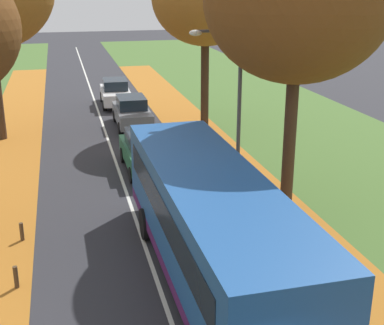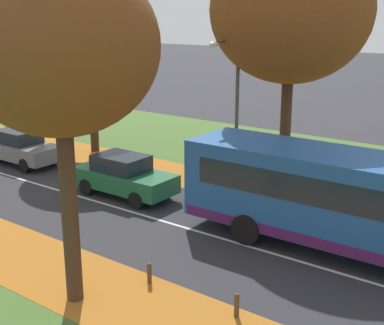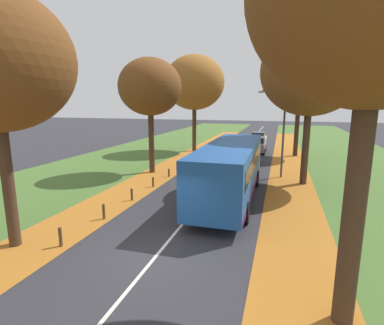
% 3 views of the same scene
% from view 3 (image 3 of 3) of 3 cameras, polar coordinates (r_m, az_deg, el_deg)
% --- Properties ---
extents(ground_plane, '(160.00, 160.00, 0.00)m').
position_cam_3_polar(ground_plane, '(10.80, -6.62, -17.02)').
color(ground_plane, '#2D2D33').
extents(grass_verge_left, '(12.00, 90.00, 0.01)m').
position_cam_3_polar(grass_verge_left, '(31.94, -7.74, 2.01)').
color(grass_verge_left, '#476B2D').
rests_on(grass_verge_left, ground).
extents(leaf_litter_left, '(2.80, 60.00, 0.00)m').
position_cam_3_polar(leaf_litter_left, '(24.76, -3.71, -0.61)').
color(leaf_litter_left, '#B26B23').
rests_on(leaf_litter_left, grass_verge_left).
extents(grass_verge_right, '(12.00, 90.00, 0.01)m').
position_cam_3_polar(grass_verge_right, '(29.65, 26.73, 0.17)').
color(grass_verge_right, '#476B2D').
rests_on(grass_verge_right, ground).
extents(leaf_litter_right, '(2.80, 60.00, 0.00)m').
position_cam_3_polar(leaf_litter_right, '(23.29, 18.06, -1.91)').
color(leaf_litter_right, '#B26B23').
rests_on(leaf_litter_right, grass_verge_right).
extents(road_centre_line, '(0.12, 80.00, 0.01)m').
position_cam_3_polar(road_centre_line, '(29.41, 8.84, 1.17)').
color(road_centre_line, silver).
rests_on(road_centre_line, ground).
extents(tree_left_near, '(4.50, 4.50, 8.25)m').
position_cam_3_polar(tree_left_near, '(22.09, -8.00, 14.00)').
color(tree_left_near, '#422D1E').
rests_on(tree_left_near, ground).
extents(tree_left_mid, '(6.25, 6.25, 9.99)m').
position_cam_3_polar(tree_left_mid, '(32.14, 0.45, 14.96)').
color(tree_left_mid, '#422D1E').
rests_on(tree_left_mid, ground).
extents(tree_right_near, '(6.00, 6.00, 9.69)m').
position_cam_3_polar(tree_right_near, '(19.99, 21.76, 15.87)').
color(tree_right_near, '#422D1E').
rests_on(tree_right_near, ground).
extents(tree_right_mid, '(5.42, 5.42, 9.17)m').
position_cam_3_polar(tree_right_mid, '(30.62, 19.84, 13.65)').
color(tree_right_mid, '#382619').
rests_on(tree_right_mid, ground).
extents(bollard_second, '(0.12, 0.12, 0.73)m').
position_cam_3_polar(bollard_second, '(12.08, -23.78, -12.87)').
color(bollard_second, '#4C3823').
rests_on(bollard_second, ground).
extents(bollard_third, '(0.12, 0.12, 0.70)m').
position_cam_3_polar(bollard_third, '(14.06, -16.47, -8.97)').
color(bollard_third, '#4C3823').
rests_on(bollard_third, ground).
extents(bollard_fourth, '(0.12, 0.12, 0.65)m').
position_cam_3_polar(bollard_fourth, '(16.29, -11.40, -6.01)').
color(bollard_fourth, '#4C3823').
rests_on(bollard_fourth, ground).
extents(bollard_fifth, '(0.12, 0.12, 0.62)m').
position_cam_3_polar(bollard_fifth, '(18.63, -7.43, -3.73)').
color(bollard_fifth, '#4C3823').
rests_on(bollard_fifth, ground).
extents(bollard_sixth, '(0.12, 0.12, 0.58)m').
position_cam_3_polar(bollard_sixth, '(21.06, -4.43, -1.96)').
color(bollard_sixth, '#4C3823').
rests_on(bollard_sixth, ground).
extents(streetlamp_right, '(1.89, 0.28, 6.00)m').
position_cam_3_polar(streetlamp_right, '(21.28, 16.23, 7.16)').
color(streetlamp_right, '#47474C').
rests_on(streetlamp_right, ground).
extents(bus, '(2.74, 10.42, 2.98)m').
position_cam_3_polar(bus, '(16.08, 7.32, -1.03)').
color(bus, '#1E5199').
rests_on(bus, ground).
extents(car_green_lead, '(1.82, 4.22, 1.62)m').
position_cam_3_polar(car_green_lead, '(25.04, 10.14, 1.24)').
color(car_green_lead, '#1E6038').
rests_on(car_green_lead, ground).
extents(car_grey_following, '(1.79, 4.21, 1.62)m').
position_cam_3_polar(car_grey_following, '(31.93, 12.29, 3.31)').
color(car_grey_following, slate).
rests_on(car_grey_following, ground).
extents(car_white_third_in_line, '(1.87, 4.24, 1.62)m').
position_cam_3_polar(car_white_third_in_line, '(37.32, 12.50, 4.43)').
color(car_white_third_in_line, silver).
rests_on(car_white_third_in_line, ground).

